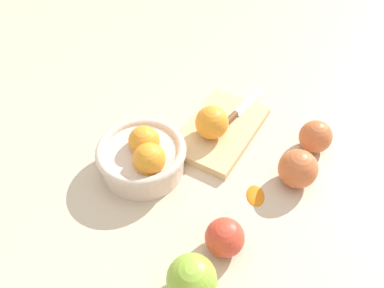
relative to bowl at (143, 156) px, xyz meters
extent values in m
plane|color=beige|center=(0.11, -0.11, -0.04)|extent=(2.40, 2.40, 0.00)
cylinder|color=beige|center=(0.00, 0.00, -0.01)|extent=(0.17, 0.17, 0.06)
torus|color=beige|center=(0.00, 0.00, 0.01)|extent=(0.18, 0.18, 0.02)
sphere|color=orange|center=(0.01, 0.01, 0.03)|extent=(0.06, 0.06, 0.06)
sphere|color=orange|center=(-0.01, -0.04, 0.03)|extent=(0.06, 0.06, 0.06)
cube|color=#DBB77F|center=(0.19, -0.05, -0.03)|extent=(0.26, 0.20, 0.02)
sphere|color=orange|center=(0.16, -0.05, 0.01)|extent=(0.07, 0.07, 0.07)
cube|color=silver|center=(0.30, -0.04, -0.02)|extent=(0.11, 0.03, 0.00)
cylinder|color=brown|center=(0.22, -0.05, -0.02)|extent=(0.05, 0.02, 0.01)
sphere|color=#CC6638|center=(0.19, -0.25, 0.00)|extent=(0.08, 0.08, 0.08)
sphere|color=#D6422D|center=(-0.02, -0.24, -0.01)|extent=(0.07, 0.07, 0.07)
sphere|color=#8EB738|center=(-0.12, -0.25, 0.00)|extent=(0.08, 0.08, 0.08)
sphere|color=#CC6638|center=(0.30, -0.22, -0.01)|extent=(0.07, 0.07, 0.07)
ellipsoid|color=orange|center=(0.10, -0.21, -0.04)|extent=(0.06, 0.06, 0.01)
camera|label=1|loc=(-0.31, -0.43, 0.59)|focal=36.13mm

